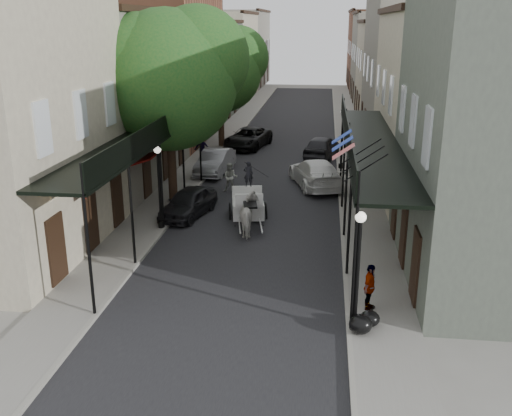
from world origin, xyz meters
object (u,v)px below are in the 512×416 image
(carriage, at_px, (247,192))
(pedestrian_walking, at_px, (230,178))
(tree_near, at_px, (177,74))
(car_right_far, at_px, (322,147))
(pedestrian_sidewalk_right, at_px, (370,287))
(horse, at_px, (250,215))
(car_left_far, at_px, (248,138))
(pedestrian_sidewalk_left, at_px, (202,147))
(tree_far, at_px, (225,67))
(car_right_near, at_px, (316,173))
(lamppost_right_far, at_px, (342,138))
(lamppost_right_near, at_px, (358,270))
(lamppost_left, at_px, (159,186))
(car_left_near, at_px, (188,202))
(car_left_mid, at_px, (215,162))

(carriage, height_order, pedestrian_walking, carriage)
(tree_near, distance_m, car_right_far, 14.38)
(pedestrian_walking, relative_size, pedestrian_sidewalk_right, 1.06)
(horse, distance_m, car_left_far, 18.18)
(pedestrian_sidewalk_left, bearing_deg, pedestrian_sidewalk_right, 111.19)
(carriage, bearing_deg, horse, -90.00)
(tree_far, relative_size, car_left_far, 1.63)
(pedestrian_sidewalk_right, xyz_separation_m, car_right_near, (-2.00, 14.68, -0.11))
(lamppost_right_far, height_order, car_right_far, lamppost_right_far)
(lamppost_right_near, xyz_separation_m, lamppost_left, (-8.20, 8.00, 0.00))
(tree_near, distance_m, carriage, 6.66)
(lamppost_left, distance_m, pedestrian_sidewalk_right, 11.03)
(tree_near, relative_size, lamppost_right_far, 2.60)
(lamppost_right_near, bearing_deg, lamppost_right_far, 90.00)
(tree_near, height_order, car_left_near, tree_near)
(lamppost_left, relative_size, car_left_far, 0.70)
(lamppost_left, distance_m, horse, 4.19)
(lamppost_right_near, distance_m, car_right_far, 23.39)
(lamppost_right_far, xyz_separation_m, pedestrian_sidewalk_left, (-9.13, 1.24, -1.05))
(car_left_far, bearing_deg, pedestrian_sidewalk_left, -105.10)
(car_right_near, bearing_deg, car_left_far, -78.15)
(tree_far, xyz_separation_m, car_left_mid, (0.65, -7.95, -5.10))
(pedestrian_walking, relative_size, car_right_far, 0.36)
(pedestrian_walking, distance_m, car_left_mid, 4.21)
(carriage, relative_size, car_left_mid, 0.65)
(tree_near, height_order, tree_far, tree_near)
(lamppost_right_near, bearing_deg, car_left_near, 126.51)
(carriage, bearing_deg, pedestrian_walking, 100.98)
(lamppost_right_far, distance_m, car_right_near, 4.46)
(carriage, xyz_separation_m, car_left_far, (-2.04, 15.35, -0.39))
(tree_far, xyz_separation_m, car_left_far, (1.65, -0.18, -5.10))
(car_right_near, bearing_deg, lamppost_right_near, 79.73)
(tree_near, bearing_deg, lamppost_right_far, 43.31)
(tree_near, bearing_deg, car_left_mid, 84.36)
(lamppost_right_far, distance_m, car_left_mid, 8.01)
(tree_far, height_order, car_left_far, tree_far)
(car_left_mid, distance_m, car_right_near, 6.59)
(lamppost_right_near, relative_size, car_left_mid, 0.83)
(lamppost_right_far, relative_size, car_right_near, 0.69)
(carriage, xyz_separation_m, car_left_near, (-2.78, -0.60, -0.44))
(lamppost_right_far, height_order, pedestrian_walking, lamppost_right_far)
(pedestrian_sidewalk_left, bearing_deg, car_right_far, -169.85)
(horse, distance_m, pedestrian_walking, 6.62)
(pedestrian_walking, xyz_separation_m, car_right_far, (4.86, 8.99, -0.05))
(horse, height_order, car_left_far, horse)
(tree_near, xyz_separation_m, car_left_far, (1.60, 13.82, -5.75))
(tree_near, bearing_deg, lamppost_left, -88.66)
(horse, bearing_deg, car_left_mid, -81.33)
(car_right_near, relative_size, car_right_far, 1.20)
(lamppost_left, height_order, car_right_near, lamppost_left)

